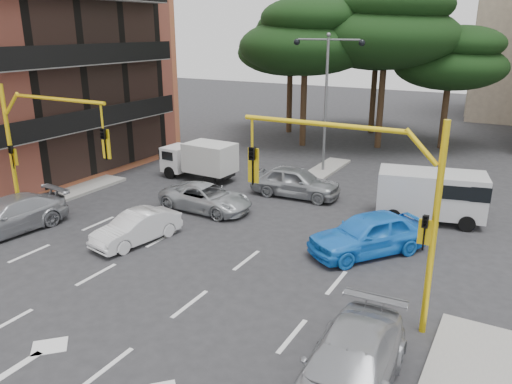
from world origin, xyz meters
TOP-DOWN VIEW (x-y plane):
  - ground at (0.00, 0.00)m, footprint 120.00×120.00m
  - median_strip at (0.00, 16.00)m, footprint 1.40×6.00m
  - pine_left_near at (-3.94, 21.96)m, footprint 9.15×9.15m
  - pine_center at (1.06, 23.96)m, footprint 9.98×9.98m
  - pine_left_far at (-6.94, 25.96)m, footprint 8.32×8.32m
  - pine_right at (5.06, 25.96)m, footprint 7.49×7.49m
  - pine_back at (-0.94, 28.96)m, footprint 9.15×9.15m
  - signal_mast_right at (6.80, 1.99)m, footprint 5.79×0.37m
  - signal_mast_left at (-6.80, 1.99)m, footprint 5.79×0.37m
  - street_lamp_center at (0.00, 16.00)m, footprint 4.16×0.36m
  - car_white_hatch at (-2.65, 2.83)m, footprint 1.97×3.92m
  - car_blue_compact at (5.69, 6.28)m, footprint 4.34×4.85m
  - car_silver_wagon at (-8.00, 0.95)m, footprint 2.61×5.20m
  - car_silver_cross_a at (-2.34, 7.22)m, footprint 4.51×2.19m
  - car_silver_cross_b at (0.46, 11.12)m, footprint 4.62×2.09m
  - car_silver_parked at (7.60, -1.46)m, footprint 2.24×5.05m
  - van_white at (7.02, 11.00)m, footprint 4.82×2.96m
  - box_truck_a at (-5.57, 11.25)m, footprint 4.45×2.02m

SIDE VIEW (x-z plane):
  - ground at x=0.00m, z-range 0.00..0.00m
  - median_strip at x=0.00m, z-range 0.00..0.15m
  - car_white_hatch at x=-2.65m, z-range 0.00..1.23m
  - car_silver_cross_a at x=-2.34m, z-range 0.00..1.24m
  - car_silver_parked at x=7.60m, z-range 0.00..1.44m
  - car_silver_wagon at x=-8.00m, z-range 0.00..1.45m
  - car_silver_cross_b at x=0.46m, z-range 0.00..1.54m
  - car_blue_compact at x=5.69m, z-range 0.00..1.59m
  - box_truck_a at x=-5.57m, z-range 0.00..2.15m
  - van_white at x=7.02m, z-range 0.00..2.25m
  - signal_mast_right at x=6.80m, z-range 0.88..6.88m
  - signal_mast_left at x=-6.80m, z-range 0.88..6.88m
  - street_lamp_center at x=0.00m, z-range 1.54..9.31m
  - pine_right at x=5.06m, z-range 2.03..10.40m
  - pine_left_far at x=-6.94m, z-range 2.26..11.56m
  - pine_left_near at x=-3.94m, z-range 2.49..12.72m
  - pine_back at x=-0.94m, z-range 2.49..12.72m
  - pine_center at x=1.06m, z-range 2.72..13.88m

